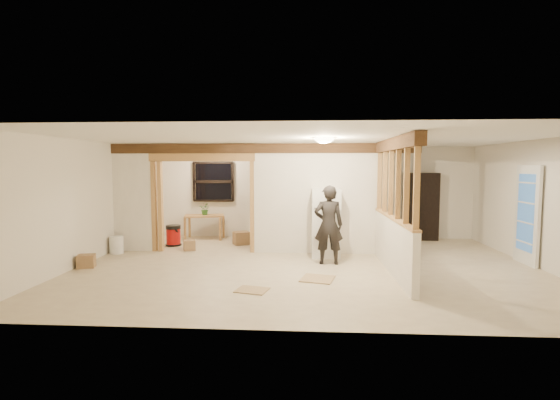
# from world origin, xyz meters

# --- Properties ---
(floor) EXTENTS (9.00, 6.50, 0.01)m
(floor) POSITION_xyz_m (0.00, 0.00, -0.01)
(floor) COLOR beige
(floor) RESTS_ON ground
(ceiling) EXTENTS (9.00, 6.50, 0.01)m
(ceiling) POSITION_xyz_m (0.00, 0.00, 2.50)
(ceiling) COLOR white
(wall_back) EXTENTS (9.00, 0.01, 2.50)m
(wall_back) POSITION_xyz_m (0.00, 3.25, 1.25)
(wall_back) COLOR beige
(wall_back) RESTS_ON floor
(wall_front) EXTENTS (9.00, 0.01, 2.50)m
(wall_front) POSITION_xyz_m (0.00, -3.25, 1.25)
(wall_front) COLOR beige
(wall_front) RESTS_ON floor
(wall_left) EXTENTS (0.01, 6.50, 2.50)m
(wall_left) POSITION_xyz_m (-4.50, 0.00, 1.25)
(wall_left) COLOR beige
(wall_left) RESTS_ON floor
(wall_right) EXTENTS (0.01, 6.50, 2.50)m
(wall_right) POSITION_xyz_m (4.50, 0.00, 1.25)
(wall_right) COLOR beige
(wall_right) RESTS_ON floor
(partition_left_stub) EXTENTS (0.90, 0.12, 2.50)m
(partition_left_stub) POSITION_xyz_m (-4.05, 1.20, 1.25)
(partition_left_stub) COLOR white
(partition_left_stub) RESTS_ON floor
(partition_center) EXTENTS (2.80, 0.12, 2.50)m
(partition_center) POSITION_xyz_m (0.20, 1.20, 1.25)
(partition_center) COLOR white
(partition_center) RESTS_ON floor
(doorway_frame) EXTENTS (2.46, 0.14, 2.20)m
(doorway_frame) POSITION_xyz_m (-2.40, 1.20, 1.10)
(doorway_frame) COLOR #B4864B
(doorway_frame) RESTS_ON floor
(header_beam_back) EXTENTS (7.00, 0.18, 0.22)m
(header_beam_back) POSITION_xyz_m (-1.00, 1.20, 2.38)
(header_beam_back) COLOR #4B3019
(header_beam_back) RESTS_ON ceiling
(header_beam_right) EXTENTS (0.18, 3.30, 0.22)m
(header_beam_right) POSITION_xyz_m (1.60, -0.40, 2.38)
(header_beam_right) COLOR #4B3019
(header_beam_right) RESTS_ON ceiling
(pony_wall) EXTENTS (0.12, 3.20, 1.00)m
(pony_wall) POSITION_xyz_m (1.60, -0.40, 0.50)
(pony_wall) COLOR white
(pony_wall) RESTS_ON floor
(stud_partition) EXTENTS (0.14, 3.20, 1.32)m
(stud_partition) POSITION_xyz_m (1.60, -0.40, 1.66)
(stud_partition) COLOR #B4864B
(stud_partition) RESTS_ON pony_wall
(window_back) EXTENTS (1.12, 0.10, 1.10)m
(window_back) POSITION_xyz_m (-2.60, 3.17, 1.55)
(window_back) COLOR black
(window_back) RESTS_ON wall_back
(french_door) EXTENTS (0.12, 0.86, 2.00)m
(french_door) POSITION_xyz_m (4.42, 0.40, 1.00)
(french_door) COLOR white
(french_door) RESTS_ON floor
(ceiling_dome_main) EXTENTS (0.36, 0.36, 0.16)m
(ceiling_dome_main) POSITION_xyz_m (0.30, -0.50, 2.48)
(ceiling_dome_main) COLOR #FFEABF
(ceiling_dome_main) RESTS_ON ceiling
(ceiling_dome_util) EXTENTS (0.32, 0.32, 0.14)m
(ceiling_dome_util) POSITION_xyz_m (-2.50, 2.30, 2.48)
(ceiling_dome_util) COLOR #FFEABF
(ceiling_dome_util) RESTS_ON ceiling
(hanging_bulb) EXTENTS (0.07, 0.07, 0.07)m
(hanging_bulb) POSITION_xyz_m (-2.00, 1.60, 2.18)
(hanging_bulb) COLOR #FFD88C
(hanging_bulb) RESTS_ON ceiling
(refrigerator) EXTENTS (0.61, 0.60, 1.49)m
(refrigerator) POSITION_xyz_m (0.41, 0.84, 0.74)
(refrigerator) COLOR white
(refrigerator) RESTS_ON floor
(woman) EXTENTS (0.59, 0.39, 1.60)m
(woman) POSITION_xyz_m (0.43, 0.16, 0.80)
(woman) COLOR black
(woman) RESTS_ON floor
(work_table) EXTENTS (1.13, 0.73, 0.66)m
(work_table) POSITION_xyz_m (-2.77, 2.81, 0.33)
(work_table) COLOR #B4864B
(work_table) RESTS_ON floor
(potted_plant) EXTENTS (0.34, 0.31, 0.33)m
(potted_plant) POSITION_xyz_m (-2.75, 2.83, 0.82)
(potted_plant) COLOR #2D5F26
(potted_plant) RESTS_ON work_table
(shop_vac) EXTENTS (0.51, 0.51, 0.52)m
(shop_vac) POSITION_xyz_m (-3.32, 1.82, 0.26)
(shop_vac) COLOR #9E0D0A
(shop_vac) RESTS_ON floor
(bookshelf) EXTENTS (0.90, 0.30, 1.80)m
(bookshelf) POSITION_xyz_m (3.05, 3.03, 0.90)
(bookshelf) COLOR black
(bookshelf) RESTS_ON floor
(bucket) EXTENTS (0.40, 0.40, 0.39)m
(bucket) POSITION_xyz_m (-4.32, 0.86, 0.20)
(bucket) COLOR silver
(bucket) RESTS_ON floor
(box_util_a) EXTENTS (0.48, 0.45, 0.32)m
(box_util_a) POSITION_xyz_m (-1.66, 2.11, 0.16)
(box_util_a) COLOR olive
(box_util_a) RESTS_ON floor
(box_util_b) EXTENTS (0.34, 0.34, 0.24)m
(box_util_b) POSITION_xyz_m (-2.77, 1.32, 0.12)
(box_util_b) COLOR olive
(box_util_b) RESTS_ON floor
(box_front) EXTENTS (0.37, 0.34, 0.25)m
(box_front) POSITION_xyz_m (-4.31, -0.43, 0.13)
(box_front) COLOR olive
(box_front) RESTS_ON floor
(floor_panel_near) EXTENTS (0.66, 0.66, 0.02)m
(floor_panel_near) POSITION_xyz_m (0.18, -0.99, 0.01)
(floor_panel_near) COLOR tan
(floor_panel_near) RESTS_ON floor
(floor_panel_far) EXTENTS (0.57, 0.50, 0.02)m
(floor_panel_far) POSITION_xyz_m (-0.88, -1.70, 0.01)
(floor_panel_far) COLOR tan
(floor_panel_far) RESTS_ON floor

